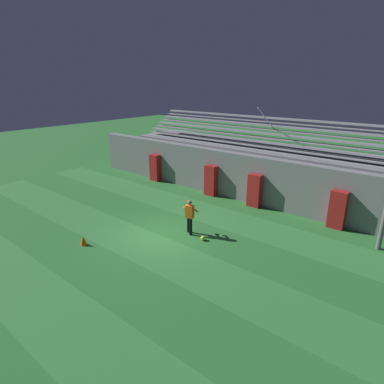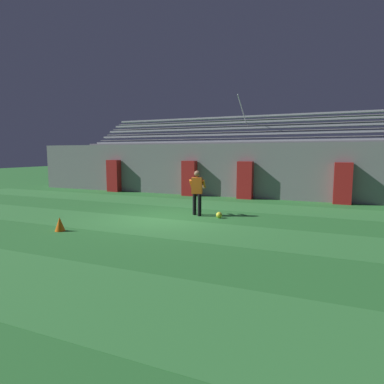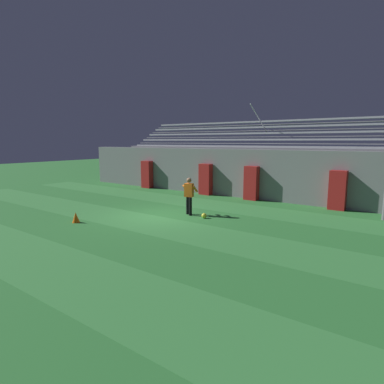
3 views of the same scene
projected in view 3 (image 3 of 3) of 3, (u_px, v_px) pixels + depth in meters
ground_plane at (160, 216)px, 14.16m from camera, size 80.00×80.00×0.00m
turf_stripe_near at (23, 254)px, 9.36m from camera, size 28.00×2.36×0.01m
turf_stripe_mid at (139, 222)px, 13.14m from camera, size 28.00×2.36×0.01m
turf_stripe_far at (204, 204)px, 16.92m from camera, size 28.00×2.36×0.01m
back_wall at (232, 173)px, 19.13m from camera, size 24.00×0.60×2.80m
padding_pillar_gate_left at (206, 179)px, 19.65m from camera, size 0.76×0.44×1.89m
padding_pillar_gate_right at (251, 183)px, 17.87m from camera, size 0.76×0.44×1.89m
padding_pillar_far_left at (147, 174)px, 22.52m from camera, size 0.76×0.44×1.89m
padding_pillar_far_right at (338, 190)px, 15.27m from camera, size 0.76×0.44×1.89m
bleacher_stand at (250, 168)px, 20.99m from camera, size 18.00×4.05×5.43m
goalkeeper at (189, 194)px, 14.24m from camera, size 0.66×0.60×1.67m
soccer_ball at (204, 216)px, 13.71m from camera, size 0.22×0.22×0.22m
traffic_cone at (76, 217)px, 12.97m from camera, size 0.30×0.30×0.42m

